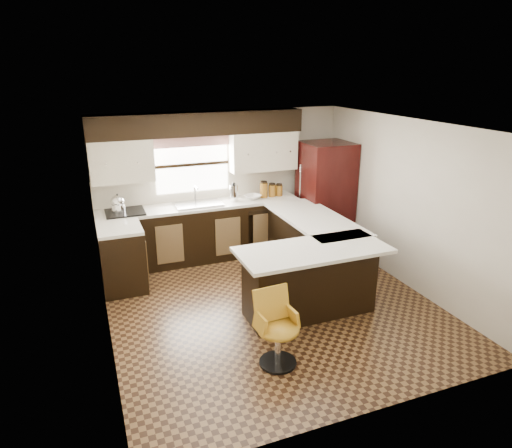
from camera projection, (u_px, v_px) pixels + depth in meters
name	position (u px, v px, depth m)	size (l,w,h in m)	color
floor	(272.00, 305.00, 6.19)	(4.40, 4.40, 0.00)	#49301A
ceiling	(274.00, 126.00, 5.40)	(4.40, 4.40, 0.00)	silver
wall_back	(222.00, 182.00, 7.73)	(4.40, 4.40, 0.00)	beige
wall_front	(375.00, 300.00, 3.86)	(4.40, 4.40, 0.00)	beige
wall_left	(100.00, 244.00, 5.08)	(4.40, 4.40, 0.00)	beige
wall_right	(408.00, 204.00, 6.52)	(4.40, 4.40, 0.00)	beige
base_cab_back	(202.00, 233.00, 7.56)	(3.30, 0.60, 0.90)	black
base_cab_left	(122.00, 259.00, 6.53)	(0.60, 0.70, 0.90)	black
counter_back	(201.00, 206.00, 7.41)	(3.30, 0.60, 0.04)	silver
counter_left	(119.00, 228.00, 6.37)	(0.60, 0.70, 0.04)	silver
soffit	(199.00, 124.00, 7.11)	(3.40, 0.35, 0.36)	black
upper_cab_left	(121.00, 161.00, 6.85)	(0.94, 0.35, 0.64)	beige
upper_cab_right	(263.00, 151.00, 7.64)	(1.14, 0.35, 0.64)	beige
window_pane	(192.00, 165.00, 7.43)	(1.20, 0.02, 0.90)	white
valance	(192.00, 141.00, 7.27)	(1.30, 0.06, 0.18)	#D19B93
sink	(198.00, 204.00, 7.36)	(0.75, 0.45, 0.03)	#B2B2B7
dishwasher	(264.00, 232.00, 7.66)	(0.58, 0.03, 0.78)	black
cooktop	(125.00, 212.00, 6.97)	(0.58, 0.50, 0.03)	black
peninsula_long	(311.00, 249.00, 6.90)	(0.60, 1.95, 0.90)	black
peninsula_return	(310.00, 281.00, 5.86)	(1.65, 0.60, 0.90)	black
counter_pen_long	(315.00, 219.00, 6.76)	(0.84, 1.95, 0.04)	silver
counter_pen_return	(313.00, 250.00, 5.62)	(1.89, 0.84, 0.04)	silver
refrigerator	(325.00, 196.00, 7.88)	(0.80, 0.77, 1.87)	black
bar_chair	(278.00, 330.00, 4.84)	(0.45, 0.45, 0.84)	#BF8A21
kettle	(118.00, 203.00, 6.89)	(0.21, 0.21, 0.29)	silver
percolator	(234.00, 193.00, 7.55)	(0.14, 0.14, 0.27)	silver
mixing_bowl	(253.00, 197.00, 7.70)	(0.27, 0.27, 0.07)	white
canister_large	(264.00, 190.00, 7.75)	(0.13, 0.13, 0.25)	brown
canister_med	(272.00, 191.00, 7.82)	(0.13, 0.13, 0.20)	brown
canister_small	(279.00, 191.00, 7.86)	(0.12, 0.12, 0.18)	brown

